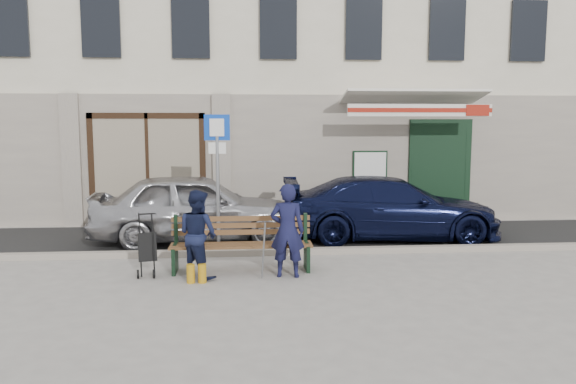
{
  "coord_description": "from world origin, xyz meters",
  "views": [
    {
      "loc": [
        -0.91,
        -8.98,
        2.52
      ],
      "look_at": [
        -0.04,
        1.6,
        1.2
      ],
      "focal_mm": 35.0,
      "sensor_mm": 36.0,
      "label": 1
    }
  ],
  "objects": [
    {
      "name": "asphalt_lane",
      "position": [
        0.0,
        3.1,
        0.01
      ],
      "size": [
        60.0,
        3.2,
        0.01
      ],
      "primitive_type": "cube",
      "color": "#282828",
      "rests_on": "ground"
    },
    {
      "name": "parking_sign",
      "position": [
        -1.38,
        1.94,
        1.79
      ],
      "size": [
        0.5,
        0.09,
        2.67
      ],
      "rotation": [
        0.0,
        0.0,
        -0.08
      ],
      "color": "gray",
      "rests_on": "ground"
    },
    {
      "name": "man",
      "position": [
        -0.18,
        -0.03,
        0.77
      ],
      "size": [
        0.61,
        0.45,
        1.54
      ],
      "primitive_type": "imported",
      "rotation": [
        0.0,
        0.0,
        2.99
      ],
      "color": "#141537",
      "rests_on": "ground"
    },
    {
      "name": "woman",
      "position": [
        -1.63,
        0.03,
        0.72
      ],
      "size": [
        0.89,
        0.88,
        1.45
      ],
      "primitive_type": "imported",
      "rotation": [
        0.0,
        0.0,
        2.41
      ],
      "color": "#131834",
      "rests_on": "ground"
    },
    {
      "name": "building",
      "position": [
        0.01,
        8.45,
        4.97
      ],
      "size": [
        20.0,
        8.27,
        10.0
      ],
      "color": "beige",
      "rests_on": "ground"
    },
    {
      "name": "car_silver",
      "position": [
        -1.9,
        2.89,
        0.74
      ],
      "size": [
        4.46,
        2.07,
        1.48
      ],
      "primitive_type": "imported",
      "rotation": [
        0.0,
        0.0,
        1.65
      ],
      "color": "#ACACB0",
      "rests_on": "ground"
    },
    {
      "name": "ground",
      "position": [
        0.0,
        0.0,
        0.0
      ],
      "size": [
        80.0,
        80.0,
        0.0
      ],
      "primitive_type": "plane",
      "color": "#9E9991",
      "rests_on": "ground"
    },
    {
      "name": "stroller",
      "position": [
        -2.48,
        0.24,
        0.45
      ],
      "size": [
        0.35,
        0.45,
        1.02
      ],
      "rotation": [
        0.0,
        0.0,
        0.22
      ],
      "color": "black",
      "rests_on": "ground"
    },
    {
      "name": "car_navy",
      "position": [
        2.3,
        2.82,
        0.68
      ],
      "size": [
        4.76,
        2.14,
        1.35
      ],
      "primitive_type": "imported",
      "rotation": [
        0.0,
        0.0,
        1.52
      ],
      "color": "black",
      "rests_on": "ground"
    },
    {
      "name": "bench",
      "position": [
        -0.98,
        0.4,
        0.46
      ],
      "size": [
        2.4,
        1.17,
        0.98
      ],
      "color": "brown",
      "rests_on": "ground"
    },
    {
      "name": "curb",
      "position": [
        0.0,
        1.5,
        0.06
      ],
      "size": [
        60.0,
        0.18,
        0.12
      ],
      "primitive_type": "cube",
      "color": "#9E9384",
      "rests_on": "ground"
    }
  ]
}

